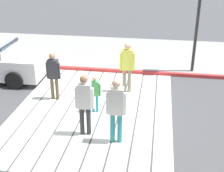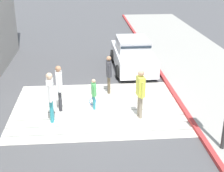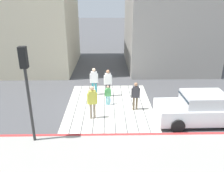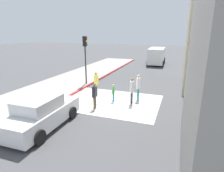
{
  "view_description": "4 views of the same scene",
  "coord_description": "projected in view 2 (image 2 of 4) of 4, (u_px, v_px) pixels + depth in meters",
  "views": [
    {
      "loc": [
        8.5,
        1.92,
        4.81
      ],
      "look_at": [
        0.71,
        0.7,
        1.2
      ],
      "focal_mm": 49.94,
      "sensor_mm": 36.0,
      "label": 1
    },
    {
      "loc": [
        0.36,
        11.45,
        5.51
      ],
      "look_at": [
        -0.53,
        0.51,
        1.1
      ],
      "focal_mm": 52.88,
      "sensor_mm": 36.0,
      "label": 2
    },
    {
      "loc": [
        -12.31,
        0.1,
        5.99
      ],
      "look_at": [
        0.76,
        -0.17,
        0.94
      ],
      "focal_mm": 37.25,
      "sensor_mm": 36.0,
      "label": 3
    },
    {
      "loc": [
        4.18,
        -11.42,
        4.58
      ],
      "look_at": [
        -0.33,
        1.06,
        0.8
      ],
      "focal_mm": 30.49,
      "sensor_mm": 36.0,
      "label": 4
    }
  ],
  "objects": [
    {
      "name": "pedestrian_teen_behind",
      "position": [
        140.0,
        90.0,
        11.57
      ],
      "size": [
        0.29,
        0.52,
        1.8
      ],
      "color": "gray",
      "rests_on": "ground"
    },
    {
      "name": "pedestrian_adult_trailing",
      "position": [
        109.0,
        72.0,
        13.7
      ],
      "size": [
        0.21,
        0.48,
        1.63
      ],
      "color": "brown",
      "rests_on": "ground"
    },
    {
      "name": "car_parked_near_curb",
      "position": [
        133.0,
        55.0,
        16.74
      ],
      "size": [
        2.03,
        4.33,
        1.57
      ],
      "color": "white",
      "rests_on": "ground"
    },
    {
      "name": "crosswalk_stripes",
      "position": [
        97.0,
        108.0,
        12.67
      ],
      "size": [
        6.4,
        4.9,
        0.01
      ],
      "color": "silver",
      "rests_on": "ground"
    },
    {
      "name": "pedestrian_child_with_racket",
      "position": [
        94.0,
        93.0,
        12.35
      ],
      "size": [
        0.29,
        0.39,
        1.22
      ],
      "color": "teal",
      "rests_on": "ground"
    },
    {
      "name": "curb_painted",
      "position": [
        180.0,
        104.0,
        12.89
      ],
      "size": [
        0.16,
        40.0,
        0.13
      ],
      "primitive_type": "cube",
      "color": "#BC3333",
      "rests_on": "ground"
    },
    {
      "name": "ground_plane",
      "position": [
        97.0,
        108.0,
        12.67
      ],
      "size": [
        120.0,
        120.0,
        0.0
      ],
      "primitive_type": "plane",
      "color": "#4C4C4F"
    },
    {
      "name": "pedestrian_adult_lead",
      "position": [
        59.0,
        85.0,
        12.12
      ],
      "size": [
        0.26,
        0.51,
        1.77
      ],
      "color": "#333338",
      "rests_on": "ground"
    },
    {
      "name": "pedestrian_adult_side",
      "position": [
        50.0,
        94.0,
        11.27
      ],
      "size": [
        0.25,
        0.53,
        1.82
      ],
      "color": "teal",
      "rests_on": "ground"
    }
  ]
}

